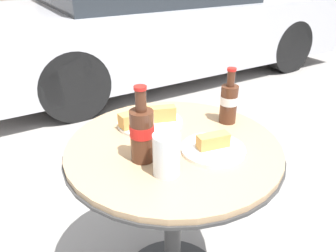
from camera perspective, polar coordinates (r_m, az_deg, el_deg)
The scene contains 7 objects.
bistro_table at distance 1.20m, azimuth 0.89°, elevation -10.20°, with size 0.73×0.73×0.70m.
cola_bottle_left at distance 0.97m, azimuth -4.55°, elevation -1.10°, with size 0.07×0.07×0.24m.
cola_bottle_right at distance 1.23m, azimuth 10.55°, elevation 4.20°, with size 0.07×0.07×0.21m.
drinking_glass at distance 0.93m, azimuth -0.27°, elevation -5.30°, with size 0.08×0.08×0.13m.
lunch_plate_near at distance 1.21m, azimuth -3.40°, elevation 1.07°, with size 0.24×0.24×0.07m.
lunch_plate_far at distance 1.06m, azimuth 7.85°, elevation -3.64°, with size 0.21×0.21×0.06m.
parked_car at distance 3.93m, azimuth -1.62°, elevation 18.00°, with size 4.19×1.71×1.30m.
Camera 1 is at (-0.50, -0.80, 1.26)m, focal length 35.00 mm.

